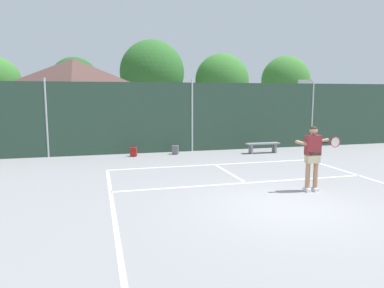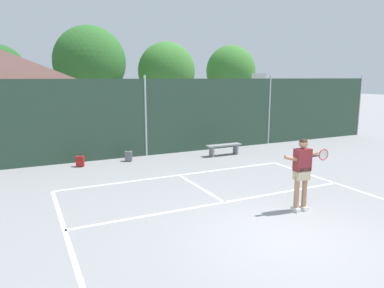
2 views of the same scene
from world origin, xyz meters
The scene contains 10 objects.
ground_plane centered at (0.00, 0.00, 0.00)m, with size 120.00×120.00×0.00m, color gray.
court_markings centered at (0.00, 0.65, 0.00)m, with size 8.30×11.10×0.01m.
chainlink_fence centered at (0.00, 9.00, 1.64)m, with size 26.09×0.09×3.42m.
basketball_hoop centered at (7.31, 11.09, 2.31)m, with size 0.90×0.67×3.55m.
clubhouse_building centered at (-5.57, 13.49, 2.42)m, with size 6.98×4.54×4.67m.
treeline_backdrop centered at (1.35, 19.68, 3.92)m, with size 25.63×4.33×6.74m.
tennis_player centered at (1.41, 1.13, 1.11)m, with size 1.44×0.28×1.85m.
backpack_red centered at (-2.89, 8.24, 0.19)m, with size 0.33×0.31×0.46m.
backpack_grey centered at (-0.99, 8.31, 0.19)m, with size 0.33×0.32×0.46m.
courtside_bench centered at (3.03, 7.57, 0.36)m, with size 1.60×0.36×0.48m.
Camera 1 is at (-4.39, -7.58, 2.72)m, focal length 33.62 mm.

